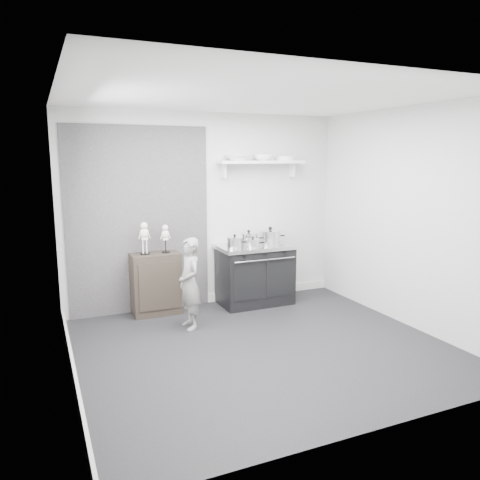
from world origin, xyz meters
The scene contains 15 objects.
ground centered at (0.00, 0.00, 0.00)m, with size 4.00×4.00×0.00m, color black.
room_shell centered at (-0.09, 0.15, 1.64)m, with size 4.02×3.62×2.71m.
wall_shelf centered at (0.80, 1.68, 2.01)m, with size 1.30×0.26×0.24m.
stove centered at (0.61, 1.48, 0.43)m, with size 1.07×0.67×0.86m.
side_cabinet centered at (-0.80, 1.61, 0.41)m, with size 0.64×0.37×0.83m, color black.
child centered at (-0.54, 0.90, 0.57)m, with size 0.41×0.27×1.13m, color gray.
pot_front_left centered at (0.26, 1.39, 0.94)m, with size 0.31×0.22×0.19m.
pot_back_left centered at (0.56, 1.58, 0.94)m, with size 0.34×0.25×0.20m.
pot_back_right centered at (0.92, 1.60, 0.95)m, with size 0.39×0.30×0.23m.
pot_front_center centered at (0.51, 1.33, 0.92)m, with size 0.28×0.19×0.15m.
skeleton_full centered at (-0.93, 1.61, 1.08)m, with size 0.14×0.09×0.49m, color silver, non-canonical shape.
skeleton_torso centered at (-0.65, 1.61, 1.05)m, with size 0.12×0.08×0.43m, color silver, non-canonical shape.
bowl_large centered at (0.42, 1.67, 2.08)m, with size 0.33×0.33×0.08m, color white.
bowl_small centered at (0.82, 1.67, 2.08)m, with size 0.27×0.27×0.08m, color white.
plate_stack centered at (1.19, 1.67, 2.07)m, with size 0.27×0.27×0.06m, color silver.
Camera 1 is at (-2.20, -4.41, 2.10)m, focal length 35.00 mm.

